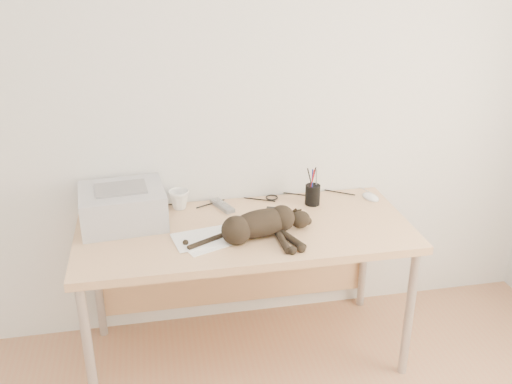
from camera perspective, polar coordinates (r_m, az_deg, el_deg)
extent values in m
plane|color=silver|center=(2.88, -2.45, 9.66)|extent=(3.50, 0.00, 3.50)
cube|color=tan|center=(2.75, -1.10, -3.97)|extent=(1.60, 0.70, 0.04)
cylinder|color=#ACACAE|center=(2.69, -16.38, -15.19)|extent=(0.04, 0.04, 0.70)
cylinder|color=#ACACAE|center=(2.91, 15.07, -11.70)|extent=(0.04, 0.04, 0.70)
cylinder|color=#ACACAE|center=(3.18, -15.60, -8.47)|extent=(0.04, 0.04, 0.70)
cylinder|color=#ACACAE|center=(3.37, 10.78, -6.03)|extent=(0.04, 0.04, 0.70)
cube|color=tan|center=(3.19, -2.09, -6.36)|extent=(1.48, 0.02, 0.60)
cube|color=#B9B9BE|center=(2.82, -13.19, -1.41)|extent=(0.43, 0.37, 0.18)
cube|color=black|center=(2.82, -13.20, -1.25)|extent=(0.34, 0.05, 0.11)
cube|color=slate|center=(2.78, -13.36, 0.35)|extent=(0.25, 0.19, 0.01)
cube|color=white|center=(2.63, -4.59, -4.83)|extent=(0.32, 0.28, 0.00)
cube|color=white|center=(2.65, -5.29, -4.63)|extent=(0.30, 0.24, 0.00)
ellipsoid|color=black|center=(2.64, 0.47, -3.16)|extent=(0.34, 0.20, 0.13)
sphere|color=black|center=(2.58, -2.00, -3.87)|extent=(0.14, 0.14, 0.14)
ellipsoid|color=black|center=(2.72, 4.46, -2.75)|extent=(0.11, 0.11, 0.08)
cone|color=black|center=(2.74, 3.98, -1.81)|extent=(0.04, 0.05, 0.04)
cone|color=black|center=(2.75, 4.44, -1.86)|extent=(0.04, 0.05, 0.04)
cylinder|color=black|center=(2.59, 2.69, -4.95)|extent=(0.08, 0.18, 0.03)
cylinder|color=black|center=(2.61, 3.58, -4.75)|extent=(0.08, 0.18, 0.03)
cylinder|color=black|center=(2.60, -4.97, -4.92)|extent=(0.20, 0.07, 0.02)
imported|color=white|center=(2.94, -7.70, -0.76)|extent=(0.14, 0.14, 0.10)
cylinder|color=black|center=(2.98, 5.68, -0.27)|extent=(0.08, 0.08, 0.11)
cylinder|color=#990C0C|center=(2.94, 5.52, 1.00)|extent=(0.01, 0.01, 0.15)
cylinder|color=navy|center=(2.96, 5.90, 1.10)|extent=(0.01, 0.01, 0.15)
cylinder|color=black|center=(2.94, 5.80, 0.93)|extent=(0.01, 0.01, 0.15)
cube|color=slate|center=(2.95, -3.40, -1.37)|extent=(0.11, 0.18, 0.02)
cube|color=black|center=(2.83, 1.33, -2.46)|extent=(0.12, 0.19, 0.02)
ellipsoid|color=white|center=(3.10, 11.40, -0.30)|extent=(0.10, 0.13, 0.04)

